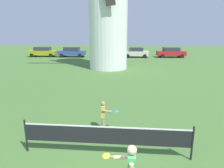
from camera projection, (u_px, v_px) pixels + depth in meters
tennis_net at (106, 135)px, 6.16m from camera, size 5.25×0.06×1.10m
player_far at (104, 114)px, 7.83m from camera, size 0.72×0.45×1.20m
parked_car_mustard at (43, 52)px, 32.66m from camera, size 4.61×2.19×1.56m
parked_car_blue at (72, 52)px, 32.22m from camera, size 4.33×1.97×1.56m
parked_car_green at (107, 52)px, 31.89m from camera, size 3.84×1.92×1.56m
parked_car_cream at (136, 52)px, 31.59m from camera, size 3.87×1.93×1.56m
parked_car_red at (171, 52)px, 31.67m from camera, size 4.55×2.20×1.56m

